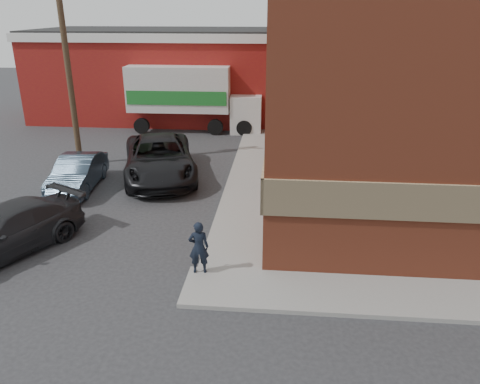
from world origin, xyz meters
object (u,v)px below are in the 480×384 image
(brick_building, at_px, (447,65))
(warehouse, at_px, (165,73))
(utility_pole, at_px, (67,60))
(sedan, at_px, (78,173))
(box_truck, at_px, (193,94))
(suv_a, at_px, (159,158))
(man, at_px, (199,247))
(suv_b, at_px, (4,231))

(brick_building, relative_size, warehouse, 1.12)
(warehouse, height_order, utility_pole, utility_pole)
(sedan, bearing_deg, box_truck, 69.02)
(brick_building, distance_m, suv_a, 12.47)
(brick_building, distance_m, sedan, 15.56)
(man, height_order, box_truck, box_truck)
(brick_building, relative_size, man, 12.18)
(warehouse, distance_m, suv_a, 12.92)
(warehouse, height_order, box_truck, warehouse)
(suv_a, height_order, box_truck, box_truck)
(brick_building, height_order, suv_b, brick_building)
(warehouse, distance_m, sedan, 14.31)
(brick_building, relative_size, utility_pole, 2.03)
(utility_pole, height_order, box_truck, utility_pole)
(suv_a, height_order, suv_b, suv_a)
(suv_a, bearing_deg, warehouse, 85.87)
(man, relative_size, box_truck, 0.19)
(man, bearing_deg, suv_a, -76.79)
(brick_building, height_order, man, brick_building)
(sedan, bearing_deg, utility_pole, 107.08)
(sedan, distance_m, suv_a, 3.38)
(man, xyz_separation_m, box_truck, (-3.17, 16.18, 1.31))
(warehouse, relative_size, man, 10.88)
(utility_pole, distance_m, box_truck, 8.47)
(man, bearing_deg, suv_b, -15.58)
(suv_b, distance_m, box_truck, 15.75)
(suv_a, bearing_deg, man, -84.84)
(utility_pole, xyz_separation_m, box_truck, (4.13, 6.93, -2.56))
(suv_a, distance_m, box_truck, 8.51)
(brick_building, height_order, sedan, brick_building)
(brick_building, relative_size, sedan, 4.49)
(brick_building, distance_m, warehouse, 18.30)
(man, distance_m, sedan, 8.57)
(brick_building, bearing_deg, utility_pole, 179.98)
(warehouse, height_order, suv_b, warehouse)
(utility_pole, bearing_deg, suv_a, -19.30)
(utility_pole, relative_size, box_truck, 1.17)
(utility_pole, height_order, sedan, utility_pole)
(utility_pole, bearing_deg, warehouse, 82.23)
(sedan, relative_size, suv_a, 0.66)
(brick_building, xyz_separation_m, man, (-8.70, -9.25, -3.81))
(brick_building, distance_m, suv_b, 17.39)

